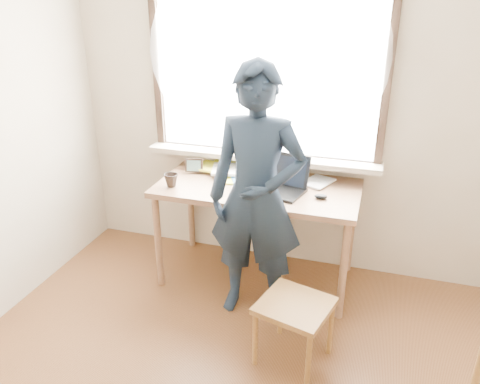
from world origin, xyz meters
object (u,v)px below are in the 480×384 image
(mug_white, at_px, (258,170))
(work_chair, at_px, (295,312))
(desk, at_px, (258,196))
(laptop, at_px, (280,182))
(person, at_px, (256,197))
(mug_dark, at_px, (171,180))

(mug_white, relative_size, work_chair, 0.23)
(desk, height_order, work_chair, desk)
(laptop, xyz_separation_m, person, (-0.08, -0.36, 0.02))
(mug_white, relative_size, mug_dark, 1.10)
(laptop, bearing_deg, mug_white, 134.03)
(work_chair, bearing_deg, mug_white, 116.60)
(work_chair, distance_m, person, 0.77)
(laptop, relative_size, work_chair, 0.87)
(mug_dark, bearing_deg, laptop, 12.51)
(mug_white, bearing_deg, person, -76.02)
(work_chair, xyz_separation_m, person, (-0.36, 0.42, 0.53))
(mug_dark, bearing_deg, person, -14.99)
(laptop, distance_m, person, 0.37)
(laptop, relative_size, mug_dark, 4.16)
(laptop, distance_m, mug_dark, 0.80)
(person, bearing_deg, mug_white, 103.30)
(laptop, bearing_deg, desk, 170.67)
(work_chair, bearing_deg, person, 130.58)
(desk, relative_size, laptop, 3.45)
(desk, distance_m, person, 0.43)
(desk, bearing_deg, mug_dark, -161.69)
(mug_white, bearing_deg, laptop, -45.97)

